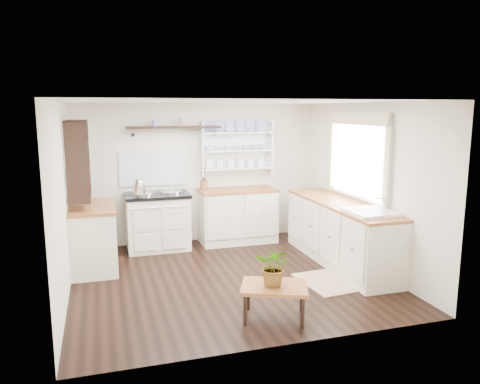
# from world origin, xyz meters

# --- Properties ---
(floor) EXTENTS (4.00, 3.80, 0.01)m
(floor) POSITION_xyz_m (0.00, 0.00, 0.00)
(floor) COLOR black
(floor) RESTS_ON ground
(wall_back) EXTENTS (4.00, 0.02, 2.30)m
(wall_back) POSITION_xyz_m (0.00, 1.90, 1.15)
(wall_back) COLOR silver
(wall_back) RESTS_ON ground
(wall_right) EXTENTS (0.02, 3.80, 2.30)m
(wall_right) POSITION_xyz_m (2.00, 0.00, 1.15)
(wall_right) COLOR silver
(wall_right) RESTS_ON ground
(wall_left) EXTENTS (0.02, 3.80, 2.30)m
(wall_left) POSITION_xyz_m (-2.00, 0.00, 1.15)
(wall_left) COLOR silver
(wall_left) RESTS_ON ground
(ceiling) EXTENTS (4.00, 3.80, 0.01)m
(ceiling) POSITION_xyz_m (0.00, 0.00, 2.30)
(ceiling) COLOR white
(ceiling) RESTS_ON wall_back
(window) EXTENTS (0.08, 1.55, 1.22)m
(window) POSITION_xyz_m (1.95, 0.15, 1.56)
(window) COLOR white
(window) RESTS_ON wall_right
(aga_cooker) EXTENTS (1.00, 0.70, 0.93)m
(aga_cooker) POSITION_xyz_m (-0.73, 1.57, 0.46)
(aga_cooker) COLOR silver
(aga_cooker) RESTS_ON floor
(back_cabinets) EXTENTS (1.27, 0.63, 0.90)m
(back_cabinets) POSITION_xyz_m (0.60, 1.60, 0.46)
(back_cabinets) COLOR silver
(back_cabinets) RESTS_ON floor
(right_cabinets) EXTENTS (0.62, 2.43, 0.90)m
(right_cabinets) POSITION_xyz_m (1.70, 0.10, 0.46)
(right_cabinets) COLOR silver
(right_cabinets) RESTS_ON floor
(belfast_sink) EXTENTS (0.55, 0.60, 0.45)m
(belfast_sink) POSITION_xyz_m (1.70, -0.65, 0.80)
(belfast_sink) COLOR white
(belfast_sink) RESTS_ON right_cabinets
(left_cabinets) EXTENTS (0.62, 1.13, 0.90)m
(left_cabinets) POSITION_xyz_m (-1.70, 0.90, 0.46)
(left_cabinets) COLOR silver
(left_cabinets) RESTS_ON floor
(plate_rack) EXTENTS (1.20, 0.22, 0.90)m
(plate_rack) POSITION_xyz_m (0.65, 1.86, 1.56)
(plate_rack) COLOR white
(plate_rack) RESTS_ON wall_back
(high_shelf) EXTENTS (1.50, 0.29, 0.16)m
(high_shelf) POSITION_xyz_m (-0.40, 1.78, 1.91)
(high_shelf) COLOR black
(high_shelf) RESTS_ON wall_back
(left_shelving) EXTENTS (0.28, 0.80, 1.05)m
(left_shelving) POSITION_xyz_m (-1.84, 0.90, 1.55)
(left_shelving) COLOR black
(left_shelving) RESTS_ON wall_left
(kettle) EXTENTS (0.19, 0.19, 0.23)m
(kettle) POSITION_xyz_m (-1.01, 1.45, 1.05)
(kettle) COLOR silver
(kettle) RESTS_ON aga_cooker
(utensil_crock) EXTENTS (0.13, 0.13, 0.15)m
(utensil_crock) POSITION_xyz_m (0.05, 1.68, 0.98)
(utensil_crock) COLOR brown
(utensil_crock) RESTS_ON back_cabinets
(center_table) EXTENTS (0.83, 0.72, 0.37)m
(center_table) POSITION_xyz_m (0.14, -1.33, 0.33)
(center_table) COLOR brown
(center_table) RESTS_ON floor
(potted_plant) EXTENTS (0.50, 0.49, 0.42)m
(potted_plant) POSITION_xyz_m (0.14, -1.33, 0.58)
(potted_plant) COLOR #3F7233
(potted_plant) RESTS_ON center_table
(floor_rug) EXTENTS (0.62, 0.90, 0.02)m
(floor_rug) POSITION_xyz_m (1.14, -0.56, 0.01)
(floor_rug) COLOR #897950
(floor_rug) RESTS_ON floor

